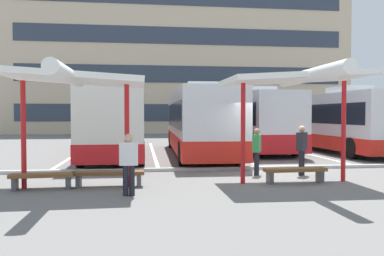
{
  "coord_description": "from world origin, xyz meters",
  "views": [
    {
      "loc": [
        -4.63,
        -13.7,
        2.07
      ],
      "look_at": [
        -2.53,
        2.72,
        1.5
      ],
      "focal_mm": 37.19,
      "sensor_mm": 36.0,
      "label": 1
    }
  ],
  "objects": [
    {
      "name": "ground_plane",
      "position": [
        0.0,
        0.0,
        0.0
      ],
      "size": [
        160.0,
        160.0,
        0.0
      ],
      "primitive_type": "plane",
      "color": "slate"
    },
    {
      "name": "bench_1",
      "position": [
        -5.55,
        -2.21,
        0.34
      ],
      "size": [
        2.01,
        0.49,
        0.45
      ],
      "color": "brown",
      "rests_on": "ground"
    },
    {
      "name": "waiting_passenger_1",
      "position": [
        -0.73,
        -0.6,
        0.92
      ],
      "size": [
        0.41,
        0.51,
        1.6
      ],
      "color": "black",
      "rests_on": "ground"
    },
    {
      "name": "lane_stripe_4",
      "position": [
        7.98,
        7.79,
        0.0
      ],
      "size": [
        0.16,
        14.0,
        0.01
      ],
      "primitive_type": "cube",
      "color": "white",
      "rests_on": "ground"
    },
    {
      "name": "bench_2",
      "position": [
        -0.02,
        -2.25,
        0.34
      ],
      "size": [
        1.93,
        0.52,
        0.45
      ],
      "color": "brown",
      "rests_on": "ground"
    },
    {
      "name": "coach_bus_2",
      "position": [
        1.73,
        8.98,
        1.63
      ],
      "size": [
        2.71,
        11.09,
        3.56
      ],
      "color": "silver",
      "rests_on": "ground"
    },
    {
      "name": "lane_stripe_2",
      "position": [
        0.0,
        7.79,
        0.0
      ],
      "size": [
        0.16,
        14.0,
        0.01
      ],
      "primitive_type": "cube",
      "color": "white",
      "rests_on": "ground"
    },
    {
      "name": "lane_stripe_1",
      "position": [
        -3.99,
        7.79,
        0.0
      ],
      "size": [
        0.16,
        14.0,
        0.01
      ],
      "primitive_type": "cube",
      "color": "white",
      "rests_on": "ground"
    },
    {
      "name": "waiting_shelter_0",
      "position": [
        -6.45,
        -2.5,
        3.0
      ],
      "size": [
        3.83,
        4.51,
        3.28
      ],
      "color": "red",
      "rests_on": "ground"
    },
    {
      "name": "bench_0",
      "position": [
        -7.35,
        -2.39,
        0.34
      ],
      "size": [
        1.72,
        0.53,
        0.45
      ],
      "color": "brown",
      "rests_on": "ground"
    },
    {
      "name": "waiting_shelter_1",
      "position": [
        -0.02,
        -2.4,
        3.09
      ],
      "size": [
        4.19,
        4.56,
        3.37
      ],
      "color": "red",
      "rests_on": "ground"
    },
    {
      "name": "platform_kerb",
      "position": [
        0.0,
        0.72,
        0.06
      ],
      "size": [
        44.0,
        0.24,
        0.12
      ],
      "primitive_type": "cube",
      "color": "#ADADA8",
      "rests_on": "ground"
    },
    {
      "name": "coach_bus_3",
      "position": [
        6.12,
        7.19,
        1.63
      ],
      "size": [
        2.75,
        10.49,
        3.52
      ],
      "color": "silver",
      "rests_on": "ground"
    },
    {
      "name": "lane_stripe_3",
      "position": [
        3.99,
        7.79,
        0.0
      ],
      "size": [
        0.16,
        14.0,
        0.01
      ],
      "primitive_type": "cube",
      "color": "white",
      "rests_on": "ground"
    },
    {
      "name": "waiting_passenger_2",
      "position": [
        -4.95,
        -3.55,
        0.9
      ],
      "size": [
        0.47,
        0.24,
        1.58
      ],
      "color": "black",
      "rests_on": "ground"
    },
    {
      "name": "lane_stripe_0",
      "position": [
        -7.98,
        7.79,
        0.0
      ],
      "size": [
        0.16,
        14.0,
        0.01
      ],
      "primitive_type": "cube",
      "color": "white",
      "rests_on": "ground"
    },
    {
      "name": "coach_bus_1",
      "position": [
        -1.71,
        6.42,
        1.63
      ],
      "size": [
        2.91,
        12.02,
        3.54
      ],
      "color": "silver",
      "rests_on": "ground"
    },
    {
      "name": "coach_bus_0",
      "position": [
        -5.88,
        6.68,
        1.73
      ],
      "size": [
        2.78,
        12.06,
        3.7
      ],
      "color": "silver",
      "rests_on": "ground"
    },
    {
      "name": "terminal_building",
      "position": [
        0.03,
        35.36,
        10.34
      ],
      "size": [
        38.17,
        12.79,
        23.41
      ],
      "color": "#C6B293",
      "rests_on": "ground"
    },
    {
      "name": "waiting_passenger_0",
      "position": [
        0.78,
        -0.82,
        0.98
      ],
      "size": [
        0.49,
        0.51,
        1.69
      ],
      "color": "black",
      "rests_on": "ground"
    }
  ]
}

